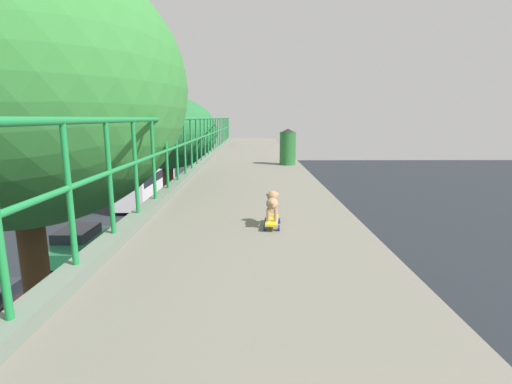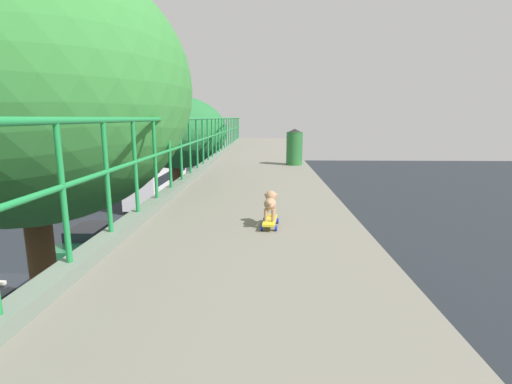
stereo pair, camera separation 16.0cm
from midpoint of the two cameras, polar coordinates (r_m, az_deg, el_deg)
overpass_deck at (r=2.97m, az=-1.45°, el=-16.01°), size 2.60×38.86×0.37m
green_railing at (r=3.12m, az=-25.31°, el=-6.86°), size 0.20×36.92×1.18m
car_grey_fifth at (r=17.41m, az=-17.37°, el=-10.49°), size 1.89×4.30×1.52m
car_green_sixth at (r=21.52m, az=-23.96°, el=-6.86°), size 2.01×4.59×1.41m
city_bus at (r=33.51m, az=-14.36°, el=1.99°), size 2.55×11.15×3.23m
roadside_tree_mid at (r=7.27m, az=-31.37°, el=12.90°), size 5.42×5.42×9.66m
roadside_tree_far at (r=16.27m, az=-11.76°, el=8.58°), size 4.26×4.26×7.90m
toy_skateboard at (r=4.13m, az=3.24°, el=-4.42°), size 0.20×0.46×0.09m
small_dog at (r=4.12m, az=3.29°, el=-1.53°), size 0.16×0.37×0.29m
litter_bin at (r=9.58m, az=6.33°, el=6.86°), size 0.41×0.41×0.90m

